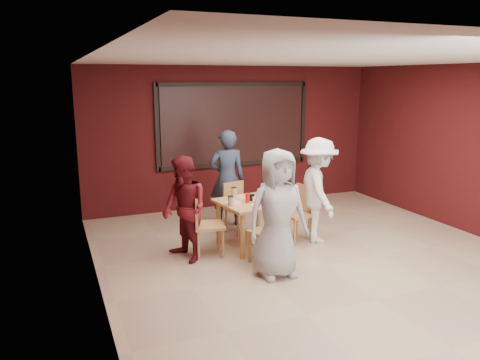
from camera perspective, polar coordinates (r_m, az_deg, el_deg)
name	(u,v)px	position (r m, az deg, el deg)	size (l,w,h in m)	color
floor	(326,265)	(6.75, 10.42, -10.19)	(7.00, 7.00, 0.00)	tan
window_blinds	(235,125)	(9.37, -0.65, 6.75)	(3.00, 0.02, 1.50)	black
dining_table	(251,207)	(7.15, 1.33, -3.28)	(1.04, 1.04, 0.88)	tan
chair_front	(272,229)	(6.51, 3.95, -5.93)	(0.58, 0.58, 0.93)	#B67D47
chair_back	(237,205)	(7.87, -0.33, -3.01)	(0.50, 0.50, 0.85)	#B67D47
chair_left	(203,222)	(6.86, -4.49, -5.09)	(0.51, 0.51, 0.91)	#B67D47
chair_right	(300,210)	(7.53, 7.30, -3.63)	(0.51, 0.51, 0.89)	#B67D47
diner_front	(277,214)	(6.07, 4.58, -4.11)	(0.83, 0.54, 1.70)	#9C9C9C
diner_back	(227,178)	(8.16, -1.58, 0.21)	(0.62, 0.41, 1.70)	#2A364B
diner_left	(184,209)	(6.64, -6.79, -3.58)	(0.73, 0.57, 1.51)	maroon
diner_right	(318,190)	(7.47, 9.51, -1.25)	(1.07, 0.62, 1.66)	white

